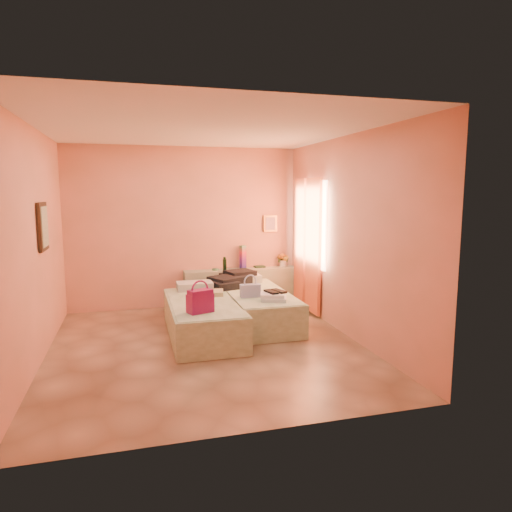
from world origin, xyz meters
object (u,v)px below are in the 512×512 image
at_px(magenta_handbag, 200,301).
at_px(towel_stack, 274,297).
at_px(green_book, 260,267).
at_px(flower_vase, 283,259).
at_px(blue_handbag, 250,291).
at_px(bed_left, 203,318).
at_px(water_bottle, 225,264).
at_px(bed_right, 256,307).
at_px(headboard_ledge, 241,287).

bearing_deg(magenta_handbag, towel_stack, -1.83).
distance_m(green_book, flower_vase, 0.46).
bearing_deg(green_book, blue_handbag, -116.93).
distance_m(green_book, towel_stack, 1.94).
bearing_deg(green_book, bed_left, -134.52).
xyz_separation_m(bed_left, blue_handbag, (0.72, 0.07, 0.34)).
xyz_separation_m(water_bottle, magenta_handbag, (-0.75, -2.13, -0.12)).
bearing_deg(towel_stack, bed_right, 98.14).
bearing_deg(towel_stack, green_book, 80.29).
bearing_deg(towel_stack, flower_vase, 67.67).
relative_size(headboard_ledge, towel_stack, 5.86).
height_order(bed_right, flower_vase, flower_vase).
bearing_deg(bed_left, green_book, 52.30).
distance_m(headboard_ledge, water_bottle, 0.55).
distance_m(bed_left, water_bottle, 1.75).
xyz_separation_m(bed_left, green_book, (1.32, 1.69, 0.42)).
bearing_deg(bed_right, blue_handbag, -118.86).
height_order(flower_vase, magenta_handbag, flower_vase).
distance_m(green_book, blue_handbag, 1.73).
relative_size(water_bottle, magenta_handbag, 0.72).
xyz_separation_m(flower_vase, magenta_handbag, (-1.88, -2.24, -0.15)).
height_order(green_book, magenta_handbag, magenta_handbag).
bearing_deg(towel_stack, blue_handbag, 133.04).
height_order(headboard_ledge, magenta_handbag, magenta_handbag).
bearing_deg(blue_handbag, bed_left, -171.91).
bearing_deg(bed_left, towel_stack, -12.29).
distance_m(headboard_ledge, green_book, 0.50).
bearing_deg(flower_vase, green_book, 175.57).
xyz_separation_m(headboard_ledge, bed_right, (-0.05, -1.21, -0.08)).
relative_size(bed_right, blue_handbag, 6.83).
distance_m(bed_right, green_book, 1.41).
xyz_separation_m(magenta_handbag, blue_handbag, (0.83, 0.66, -0.06)).
distance_m(bed_right, blue_handbag, 0.51).
xyz_separation_m(water_bottle, green_book, (0.68, 0.14, -0.10)).
distance_m(bed_right, flower_vase, 1.61).
distance_m(headboard_ledge, blue_handbag, 1.58).
xyz_separation_m(flower_vase, towel_stack, (-0.77, -1.87, -0.25)).
xyz_separation_m(bed_left, towel_stack, (0.99, -0.22, 0.30)).
relative_size(bed_left, bed_right, 1.00).
relative_size(bed_right, water_bottle, 8.72).
height_order(water_bottle, towel_stack, water_bottle).
xyz_separation_m(bed_right, green_book, (0.42, 1.29, 0.42)).
bearing_deg(bed_right, flower_vase, 55.78).
xyz_separation_m(green_book, towel_stack, (-0.33, -1.91, -0.12)).
bearing_deg(bed_left, bed_right, 24.28).
distance_m(bed_left, green_book, 2.18).
bearing_deg(flower_vase, bed_left, -136.74).
bearing_deg(flower_vase, blue_handbag, -123.36).
relative_size(bed_left, blue_handbag, 6.83).
relative_size(bed_left, towel_stack, 5.71).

